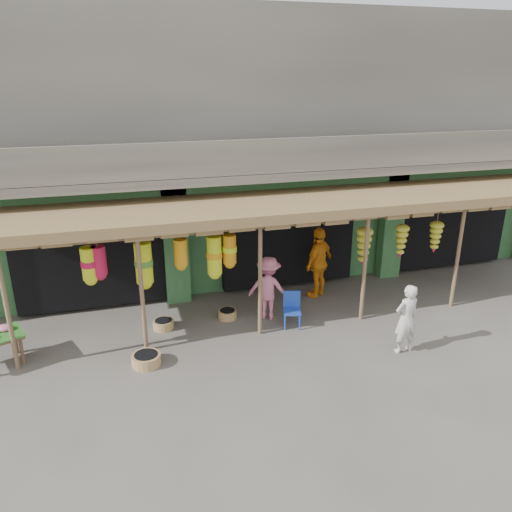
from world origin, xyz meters
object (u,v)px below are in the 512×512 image
object	(u,v)px
person_shopper	(269,288)
blue_chair	(292,307)
person_vendor	(319,262)
person_front	(406,319)

from	to	relation	value
person_shopper	blue_chair	bearing A→B (deg)	160.08
blue_chair	person_shopper	world-z (taller)	person_shopper
blue_chair	person_vendor	xyz separation A→B (m)	(1.21, 1.34, 0.48)
person_vendor	person_shopper	world-z (taller)	person_vendor
person_front	person_vendor	distance (m)	3.15
blue_chair	person_shopper	size ratio (longest dim) A/B	0.53
person_vendor	blue_chair	bearing A→B (deg)	11.62
person_front	blue_chair	bearing A→B (deg)	-51.16
person_front	person_shopper	distance (m)	3.18
person_shopper	person_front	bearing A→B (deg)	166.85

